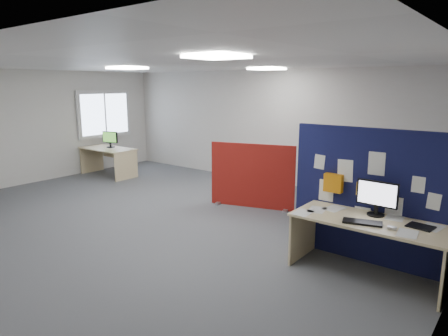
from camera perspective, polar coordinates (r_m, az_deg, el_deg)
The scene contains 17 objects.
floor at distance 7.30m, azimuth -8.30°, elevation -7.08°, with size 9.00×9.00×0.00m, color #56595E.
ceiling at distance 6.92m, azimuth -8.99°, elevation 14.59°, with size 9.00×7.00×0.02m, color white.
wall_back at distance 9.71m, azimuth 6.57°, elevation 5.84°, with size 9.00×0.02×2.70m, color silver.
wall_left at distance 10.69m, azimuth -25.58°, elevation 5.31°, with size 0.02×7.00×2.70m, color silver.
window at distance 11.65m, azimuth -16.68°, elevation 7.40°, with size 0.06×1.70×1.30m.
ceiling_lights at distance 7.17m, azimuth -3.08°, elevation 14.37°, with size 4.10×4.10×0.04m.
navy_divider at distance 5.58m, azimuth 20.41°, elevation -3.96°, with size 2.19×0.30×1.81m.
main_desk at distance 5.33m, azimuth 20.15°, elevation -8.53°, with size 1.84×0.82×0.73m.
monitor_main at distance 5.36m, azimuth 21.02°, elevation -3.83°, with size 0.51×0.21×0.45m.
keyboard at distance 5.07m, azimuth 19.15°, elevation -7.33°, with size 0.45×0.18×0.03m, color black.
mouse at distance 4.99m, azimuth 22.87°, elevation -7.89°, with size 0.10×0.06×0.03m, color #A9A8AE.
paper_tray at distance 5.20m, azimuth 26.27°, elevation -7.52°, with size 0.28×0.22×0.01m, color black.
red_divider at distance 7.71m, azimuth 4.03°, elevation -1.21°, with size 1.61×0.54×1.25m.
second_desk at distance 10.88m, azimuth -16.08°, elevation 1.83°, with size 1.52×0.76×0.73m.
monitor_second at distance 10.88m, azimuth -15.95°, elevation 4.05°, with size 0.46×0.21×0.42m.
office_chair at distance 7.47m, azimuth 16.26°, elevation -2.34°, with size 0.68×0.65×1.02m.
desk_papers at distance 5.28m, azimuth 19.11°, elevation -6.70°, with size 1.67×0.84×0.00m.
Camera 1 is at (5.02, -4.75, 2.35)m, focal length 32.00 mm.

